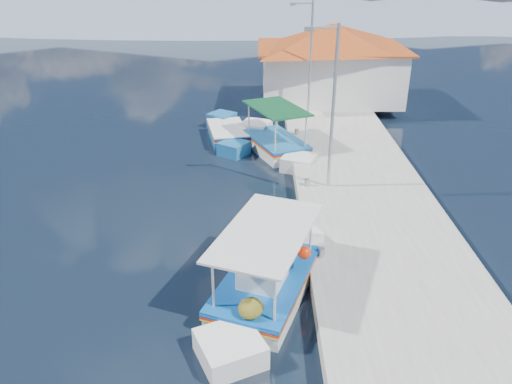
{
  "coord_description": "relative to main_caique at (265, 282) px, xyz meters",
  "views": [
    {
      "loc": [
        1.96,
        -15.54,
        8.61
      ],
      "look_at": [
        1.85,
        -0.25,
        1.3
      ],
      "focal_mm": 35.19,
      "sensor_mm": 36.0,
      "label": 1
    }
  ],
  "objects": [
    {
      "name": "main_caique",
      "position": [
        0.0,
        0.0,
        0.0
      ],
      "size": [
        3.61,
        6.68,
        2.34
      ],
      "rotation": [
        0.0,
        0.0,
        0.35
      ],
      "color": "silver",
      "rests_on": "ground"
    },
    {
      "name": "bollards",
      "position": [
        1.68,
        9.44,
        0.2
      ],
      "size": [
        0.2,
        17.2,
        0.3
      ],
      "color": "#A5A8AD",
      "rests_on": "quay"
    },
    {
      "name": "mountain_ridge",
      "position": [
        4.42,
        60.19,
        1.59
      ],
      "size": [
        171.4,
        96.0,
        5.5
      ],
      "color": "slate",
      "rests_on": "ground"
    },
    {
      "name": "lamp_post_far",
      "position": [
        2.38,
        15.19,
        3.4
      ],
      "size": [
        1.21,
        0.14,
        6.0
      ],
      "color": "#A5A8AD",
      "rests_on": "quay"
    },
    {
      "name": "caique_green_canopy",
      "position": [
        0.64,
        11.14,
        -0.09
      ],
      "size": [
        3.64,
        5.98,
        2.45
      ],
      "rotation": [
        0.0,
        0.0,
        -0.42
      ],
      "color": "silver",
      "rests_on": "ground"
    },
    {
      "name": "harbor_building",
      "position": [
        4.07,
        19.19,
        2.33
      ],
      "size": [
        10.49,
        10.49,
        4.4
      ],
      "color": "silver",
      "rests_on": "quay"
    },
    {
      "name": "quay",
      "position": [
        3.78,
        10.19,
        -0.2
      ],
      "size": [
        5.0,
        44.0,
        0.5
      ],
      "primitive_type": "cube",
      "color": "#B0AEA5",
      "rests_on": "ground"
    },
    {
      "name": "caique_blue_hull",
      "position": [
        -1.77,
        12.82,
        -0.17
      ],
      "size": [
        2.47,
        5.72,
        1.04
      ],
      "rotation": [
        0.0,
        0.0,
        -0.2
      ],
      "color": "#195C96",
      "rests_on": "ground"
    },
    {
      "name": "lamp_post_near",
      "position": [
        2.38,
        6.19,
        3.4
      ],
      "size": [
        1.21,
        0.14,
        6.0
      ],
      "color": "#A5A8AD",
      "rests_on": "quay"
    },
    {
      "name": "ground",
      "position": [
        -2.12,
        4.19,
        -0.45
      ],
      "size": [
        160.0,
        160.0,
        0.0
      ],
      "primitive_type": "plane",
      "color": "black",
      "rests_on": "ground"
    }
  ]
}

